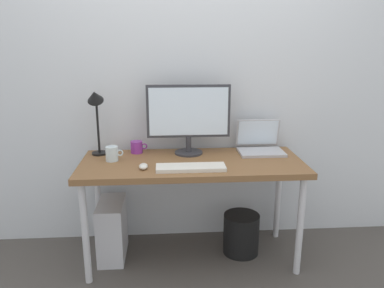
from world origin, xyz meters
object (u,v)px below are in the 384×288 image
at_px(mouse, 143,166).
at_px(wastebasket, 241,234).
at_px(desk, 192,170).
at_px(monitor, 189,115).
at_px(coffee_mug, 137,147).
at_px(computer_tower, 112,229).
at_px(laptop, 260,144).
at_px(glass_cup, 112,154).
at_px(keyboard, 191,168).
at_px(desk_lamp, 96,107).

xyz_separation_m(mouse, wastebasket, (0.68, 0.17, -0.60)).
distance_m(desk, monitor, 0.39).
height_order(coffee_mug, computer_tower, coffee_mug).
distance_m(monitor, computer_tower, 0.99).
height_order(laptop, computer_tower, laptop).
distance_m(laptop, glass_cup, 1.06).
height_order(monitor, keyboard, monitor).
distance_m(desk_lamp, coffee_mug, 0.41).
height_order(keyboard, coffee_mug, coffee_mug).
bearing_deg(laptop, monitor, -178.22).
bearing_deg(laptop, keyboard, -145.56).
distance_m(laptop, keyboard, 0.64).
xyz_separation_m(desk, monitor, (-0.01, 0.18, 0.35)).
relative_size(desk, glass_cup, 12.56).
bearing_deg(mouse, desk, 23.30).
xyz_separation_m(monitor, computer_tower, (-0.56, -0.12, -0.80)).
bearing_deg(desk, computer_tower, 174.57).
bearing_deg(glass_cup, desk_lamp, 130.41).
height_order(desk, desk_lamp, desk_lamp).
distance_m(monitor, wastebasket, 0.95).
xyz_separation_m(laptop, coffee_mug, (-0.90, 0.03, -0.01)).
relative_size(monitor, glass_cup, 4.92).
distance_m(keyboard, glass_cup, 0.56).
bearing_deg(wastebasket, mouse, -165.72).
relative_size(keyboard, computer_tower, 1.05).
xyz_separation_m(laptop, desk_lamp, (-1.16, -0.02, 0.29)).
bearing_deg(glass_cup, computer_tower, 167.30).
xyz_separation_m(monitor, mouse, (-0.31, -0.32, -0.27)).
xyz_separation_m(desk, computer_tower, (-0.57, 0.05, -0.45)).
height_order(monitor, laptop, monitor).
height_order(desk, monitor, monitor).
distance_m(desk, coffee_mug, 0.46).
bearing_deg(wastebasket, monitor, 159.43).
relative_size(mouse, computer_tower, 0.21).
distance_m(desk, desk_lamp, 0.79).
bearing_deg(mouse, coffee_mug, 100.28).
xyz_separation_m(keyboard, wastebasket, (0.38, 0.21, -0.59)).
bearing_deg(coffee_mug, monitor, -7.01).
relative_size(monitor, keyboard, 1.34).
distance_m(glass_cup, computer_tower, 0.57).
xyz_separation_m(keyboard, computer_tower, (-0.55, 0.22, -0.53)).
bearing_deg(desk, mouse, -156.70).
height_order(desk, coffee_mug, coffee_mug).
bearing_deg(coffee_mug, wastebasket, -14.01).
distance_m(desk, mouse, 0.36).
xyz_separation_m(laptop, mouse, (-0.83, -0.33, -0.04)).
relative_size(desk, laptop, 4.69).
relative_size(keyboard, wastebasket, 1.47).
bearing_deg(wastebasket, coffee_mug, 165.99).
xyz_separation_m(desk, desk_lamp, (-0.65, 0.18, 0.41)).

